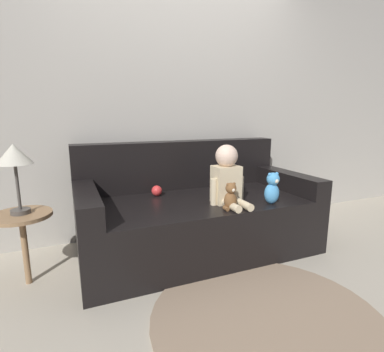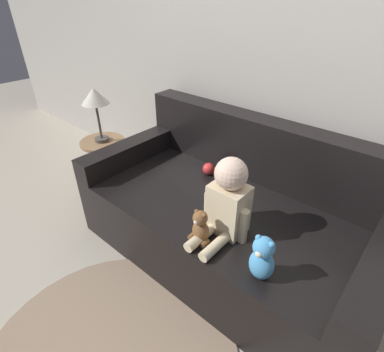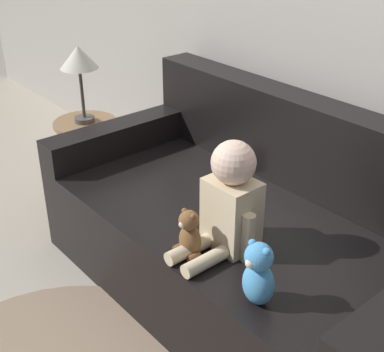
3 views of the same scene
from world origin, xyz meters
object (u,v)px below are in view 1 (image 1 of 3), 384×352
(couch, at_px, (195,213))
(toy_ball, at_px, (157,191))
(person_baby, at_px, (227,178))
(plush_toy_side, at_px, (272,188))
(teddy_bear_brown, at_px, (231,197))
(side_table, at_px, (17,184))

(couch, distance_m, toy_ball, 0.38)
(person_baby, bearing_deg, toy_ball, 137.16)
(plush_toy_side, relative_size, toy_ball, 2.78)
(teddy_bear_brown, bearing_deg, side_table, 166.30)
(person_baby, distance_m, toy_ball, 0.63)
(person_baby, height_order, toy_ball, person_baby)
(person_baby, xyz_separation_m, toy_ball, (-0.45, 0.41, -0.16))
(couch, relative_size, teddy_bear_brown, 9.57)
(couch, relative_size, side_table, 2.00)
(plush_toy_side, bearing_deg, teddy_bear_brown, 179.66)
(plush_toy_side, xyz_separation_m, side_table, (-1.75, 0.34, 0.12))
(toy_ball, height_order, side_table, side_table)
(person_baby, relative_size, side_table, 0.48)
(toy_ball, bearing_deg, person_baby, -42.84)
(plush_toy_side, distance_m, side_table, 1.79)
(couch, xyz_separation_m, teddy_bear_brown, (0.10, -0.43, 0.24))
(teddy_bear_brown, relative_size, plush_toy_side, 0.81)
(toy_ball, bearing_deg, plush_toy_side, -37.03)
(couch, xyz_separation_m, plush_toy_side, (0.46, -0.43, 0.27))
(couch, bearing_deg, side_table, -175.81)
(person_baby, relative_size, toy_ball, 5.09)
(couch, distance_m, teddy_bear_brown, 0.51)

